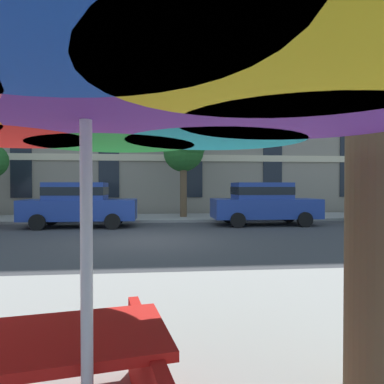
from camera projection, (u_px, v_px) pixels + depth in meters
ground_plane at (147, 240)px, 10.71m from camera, size 120.00×120.00×0.00m
sidewalk_far at (151, 218)px, 17.47m from camera, size 56.00×3.60×0.12m
apartment_building at (152, 75)px, 25.44m from camera, size 36.87×12.08×19.20m
sedan_blue at (79, 203)px, 14.09m from camera, size 4.40×1.98×1.78m
sedan_blue_midblock at (264, 202)px, 14.85m from camera, size 4.40×1.98×1.78m
street_tree_middle at (184, 149)px, 17.45m from camera, size 2.11×2.09×4.79m
patio_umbrella at (85, 67)px, 1.71m from camera, size 3.43×3.43×2.55m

